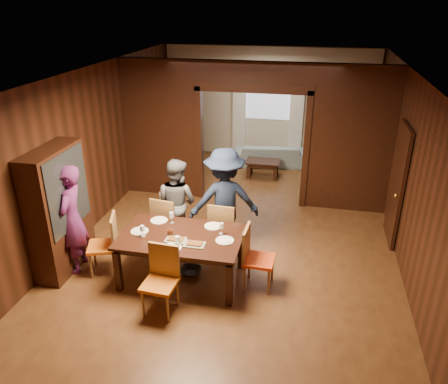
% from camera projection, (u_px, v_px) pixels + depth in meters
% --- Properties ---
extents(floor, '(9.00, 9.00, 0.00)m').
position_uv_depth(floor, '(237.00, 236.00, 7.99)').
color(floor, '#502C16').
rests_on(floor, ground).
extents(ceiling, '(5.50, 9.00, 0.02)m').
position_uv_depth(ceiling, '(239.00, 74.00, 6.80)').
color(ceiling, silver).
rests_on(ceiling, room_walls).
extents(room_walls, '(5.52, 9.01, 2.90)m').
position_uv_depth(room_walls, '(254.00, 128.00, 9.05)').
color(room_walls, black).
rests_on(room_walls, floor).
extents(person_purple, '(0.53, 0.71, 1.76)m').
position_uv_depth(person_purple, '(72.00, 220.00, 6.70)').
color(person_purple, '#581E57').
rests_on(person_purple, floor).
extents(person_grey, '(0.92, 0.82, 1.58)m').
position_uv_depth(person_grey, '(177.00, 203.00, 7.46)').
color(person_grey, '#595B61').
rests_on(person_grey, floor).
extents(person_navy, '(1.33, 1.02, 1.82)m').
position_uv_depth(person_navy, '(224.00, 201.00, 7.25)').
color(person_navy, '#162139').
rests_on(person_navy, floor).
extents(sofa, '(1.95, 0.96, 0.55)m').
position_uv_depth(sofa, '(271.00, 154.00, 11.28)').
color(sofa, '#819EA9').
rests_on(sofa, floor).
extents(serving_bowl, '(0.34, 0.34, 0.08)m').
position_uv_depth(serving_bowl, '(189.00, 229.00, 6.58)').
color(serving_bowl, black).
rests_on(serving_bowl, dining_table).
extents(dining_table, '(1.82, 1.13, 0.76)m').
position_uv_depth(dining_table, '(182.00, 257.00, 6.65)').
color(dining_table, black).
rests_on(dining_table, floor).
extents(coffee_table, '(0.80, 0.50, 0.40)m').
position_uv_depth(coffee_table, '(263.00, 169.00, 10.56)').
color(coffee_table, black).
rests_on(coffee_table, floor).
extents(chair_left, '(0.56, 0.56, 0.97)m').
position_uv_depth(chair_left, '(102.00, 244.00, 6.79)').
color(chair_left, orange).
rests_on(chair_left, floor).
extents(chair_right, '(0.46, 0.46, 0.97)m').
position_uv_depth(chair_right, '(259.00, 258.00, 6.43)').
color(chair_right, '#EF4616').
rests_on(chair_right, floor).
extents(chair_far_l, '(0.50, 0.50, 0.97)m').
position_uv_depth(chair_far_l, '(169.00, 221.00, 7.48)').
color(chair_far_l, orange).
rests_on(chair_far_l, floor).
extents(chair_far_r, '(0.46, 0.46, 0.97)m').
position_uv_depth(chair_far_r, '(224.00, 227.00, 7.30)').
color(chair_far_r, orange).
rests_on(chair_far_r, floor).
extents(chair_near, '(0.47, 0.47, 0.97)m').
position_uv_depth(chair_near, '(159.00, 282.00, 5.90)').
color(chair_near, '#C96112').
rests_on(chair_near, floor).
extents(hutch, '(0.40, 1.20, 2.00)m').
position_uv_depth(hutch, '(59.00, 211.00, 6.71)').
color(hutch, black).
rests_on(hutch, floor).
extents(door_right, '(0.06, 0.90, 2.10)m').
position_uv_depth(door_right, '(397.00, 185.00, 7.50)').
color(door_right, black).
rests_on(door_right, floor).
extents(window_far, '(1.20, 0.03, 1.30)m').
position_uv_depth(window_far, '(268.00, 94.00, 11.25)').
color(window_far, silver).
rests_on(window_far, back_wall).
extents(curtain_left, '(0.35, 0.06, 2.40)m').
position_uv_depth(curtain_left, '(239.00, 110.00, 11.54)').
color(curtain_left, white).
rests_on(curtain_left, back_wall).
extents(curtain_right, '(0.35, 0.06, 2.40)m').
position_uv_depth(curtain_right, '(297.00, 113.00, 11.26)').
color(curtain_right, white).
rests_on(curtain_right, back_wall).
extents(plate_left, '(0.27, 0.27, 0.01)m').
position_uv_depth(plate_left, '(140.00, 231.00, 6.61)').
color(plate_left, silver).
rests_on(plate_left, dining_table).
extents(plate_far_l, '(0.27, 0.27, 0.01)m').
position_uv_depth(plate_far_l, '(159.00, 220.00, 6.92)').
color(plate_far_l, white).
rests_on(plate_far_l, dining_table).
extents(plate_far_r, '(0.27, 0.27, 0.01)m').
position_uv_depth(plate_far_r, '(213.00, 226.00, 6.75)').
color(plate_far_r, white).
rests_on(plate_far_r, dining_table).
extents(plate_right, '(0.27, 0.27, 0.01)m').
position_uv_depth(plate_right, '(225.00, 240.00, 6.35)').
color(plate_right, silver).
rests_on(plate_right, dining_table).
extents(plate_near, '(0.27, 0.27, 0.01)m').
position_uv_depth(plate_near, '(172.00, 248.00, 6.17)').
color(plate_near, silver).
rests_on(plate_near, dining_table).
extents(platter_a, '(0.30, 0.20, 0.04)m').
position_uv_depth(platter_a, '(176.00, 239.00, 6.36)').
color(platter_a, gray).
rests_on(platter_a, dining_table).
extents(platter_b, '(0.30, 0.20, 0.04)m').
position_uv_depth(platter_b, '(194.00, 244.00, 6.24)').
color(platter_b, gray).
rests_on(platter_b, dining_table).
extents(wineglass_left, '(0.08, 0.08, 0.18)m').
position_uv_depth(wineglass_left, '(142.00, 231.00, 6.44)').
color(wineglass_left, silver).
rests_on(wineglass_left, dining_table).
extents(wineglass_far, '(0.08, 0.08, 0.18)m').
position_uv_depth(wineglass_far, '(172.00, 218.00, 6.83)').
color(wineglass_far, white).
rests_on(wineglass_far, dining_table).
extents(wineglass_right, '(0.08, 0.08, 0.18)m').
position_uv_depth(wineglass_right, '(222.00, 228.00, 6.51)').
color(wineglass_right, white).
rests_on(wineglass_right, dining_table).
extents(tumbler, '(0.07, 0.07, 0.14)m').
position_uv_depth(tumbler, '(177.00, 241.00, 6.22)').
color(tumbler, white).
rests_on(tumbler, dining_table).
extents(condiment_jar, '(0.08, 0.08, 0.11)m').
position_uv_depth(condiment_jar, '(170.00, 232.00, 6.47)').
color(condiment_jar, '#451F10').
rests_on(condiment_jar, dining_table).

